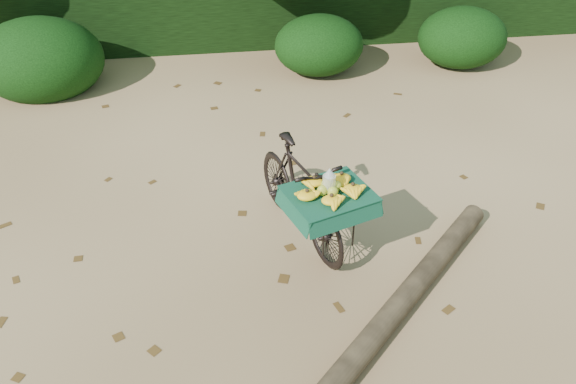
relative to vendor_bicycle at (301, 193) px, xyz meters
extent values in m
plane|color=tan|center=(-0.53, -0.04, -0.58)|extent=(80.00, 80.00, 0.00)
imported|color=black|center=(-0.01, 0.02, -0.02)|extent=(1.11, 1.94, 1.12)
cube|color=black|center=(0.19, -0.54, 0.34)|extent=(0.54, 0.60, 0.03)
cube|color=#15523A|center=(0.19, -0.54, 0.36)|extent=(0.99, 0.90, 0.01)
ellipsoid|color=#A2AA29|center=(0.26, -0.52, 0.42)|extent=(0.11, 0.09, 0.12)
ellipsoid|color=#A2AA29|center=(0.17, -0.48, 0.42)|extent=(0.11, 0.09, 0.12)
ellipsoid|color=#A2AA29|center=(0.11, -0.57, 0.42)|extent=(0.11, 0.09, 0.12)
ellipsoid|color=#A2AA29|center=(0.21, -0.61, 0.42)|extent=(0.11, 0.09, 0.12)
cylinder|color=#EAE5C6|center=(0.18, -0.53, 0.47)|extent=(0.13, 0.13, 0.17)
cylinder|color=brown|center=(0.91, -1.17, -0.46)|extent=(2.39, 2.42, 0.23)
camera|label=1|loc=(-0.88, -5.29, 3.83)|focal=38.00mm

